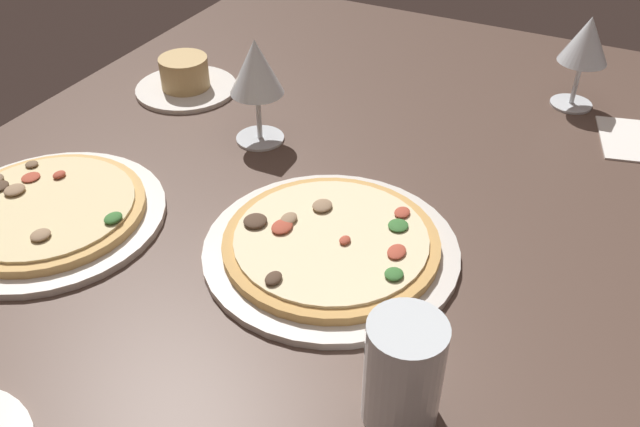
# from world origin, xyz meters

# --- Properties ---
(dining_table) EXTENTS (1.50, 1.10, 0.04)m
(dining_table) POSITION_xyz_m (0.00, 0.00, 0.02)
(dining_table) COLOR brown
(dining_table) RESTS_ON ground
(pizza_main) EXTENTS (0.32, 0.32, 0.03)m
(pizza_main) POSITION_xyz_m (-0.06, -0.06, 0.05)
(pizza_main) COLOR silver
(pizza_main) RESTS_ON dining_table
(pizza_side) EXTENTS (0.30, 0.30, 0.03)m
(pizza_side) POSITION_xyz_m (-0.17, 0.30, 0.05)
(pizza_side) COLOR silver
(pizza_side) RESTS_ON dining_table
(ramekin_on_saucer) EXTENTS (0.18, 0.18, 0.06)m
(ramekin_on_saucer) POSITION_xyz_m (0.22, 0.36, 0.06)
(ramekin_on_saucer) COLOR silver
(ramekin_on_saucer) RESTS_ON dining_table
(wine_glass_far) EXTENTS (0.08, 0.08, 0.15)m
(wine_glass_far) POSITION_xyz_m (0.47, -0.26, 0.15)
(wine_glass_far) COLOR silver
(wine_glass_far) RESTS_ON dining_table
(wine_glass_near) EXTENTS (0.08, 0.08, 0.16)m
(wine_glass_near) POSITION_xyz_m (0.13, 0.16, 0.16)
(wine_glass_near) COLOR silver
(wine_glass_near) RESTS_ON dining_table
(water_glass) EXTENTS (0.07, 0.07, 0.12)m
(water_glass) POSITION_xyz_m (-0.24, -0.22, 0.09)
(water_glass) COLOR silver
(water_glass) RESTS_ON dining_table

